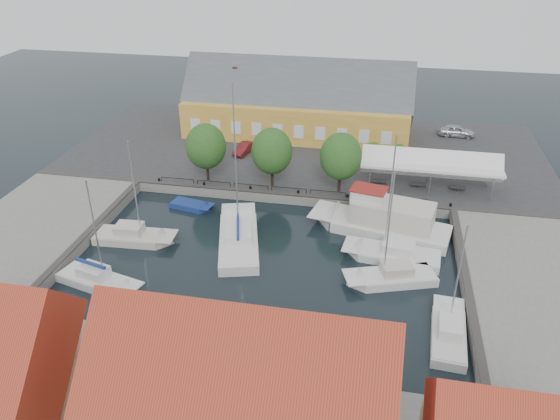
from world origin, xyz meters
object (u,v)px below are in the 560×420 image
Objects in this scene: east_boat_c at (448,335)px; west_boat_d at (98,282)px; west_boat_b at (134,238)px; car_red at (244,149)px; tent_canopy at (431,164)px; car_silver at (457,131)px; east_boat_a at (394,256)px; center_sailboat at (239,240)px; warehouse at (293,106)px; east_boat_b at (392,279)px; launch_sw at (47,321)px; trawler at (385,223)px; launch_nw at (191,207)px.

west_boat_d is at bearing 177.81° from east_boat_c.
car_red is at bearing 74.47° from west_boat_b.
car_red is (-21.04, 5.42, -2.08)m from tent_canopy.
car_silver is 29.47m from east_boat_a.
center_sailboat is 1.59× the size of east_boat_c.
warehouse is at bearing 89.14° from center_sailboat.
east_boat_a is 10.14m from east_boat_c.
east_boat_b reaches higher than west_boat_b.
warehouse reaches higher than west_boat_d.
launch_sw is at bearing -129.87° from center_sailboat.
warehouse is 7.73× the size of car_red.
east_boat_c is (17.58, -9.29, -0.10)m from center_sailboat.
east_boat_c reaches higher than trawler.
west_boat_b is at bearing 90.35° from west_boat_d.
east_boat_a is (0.93, -4.31, -0.75)m from trawler.
center_sailboat reaches higher than launch_sw.
east_boat_b is 23.57m from west_boat_d.
warehouse is at bearing 70.55° from west_boat_b.
west_boat_b is (-26.45, -14.04, -3.42)m from tent_canopy.
launch_nw is (-19.24, 1.21, -0.93)m from trawler.
launch_nw is (-23.44, -6.99, -3.59)m from tent_canopy.
car_red is 34.87m from east_boat_c.
car_red is at bearing 129.64° from east_boat_b.
trawler is 7.80m from east_boat_b.
car_silver is at bearing 44.36° from west_boat_b.
launch_sw is at bearing -143.58° from trawler.
east_boat_c is 0.91× the size of west_boat_b.
launch_sw is (-24.69, -13.21, -0.17)m from east_boat_a.
east_boat_a is 3.41m from east_boat_b.
launch_nw is (-20.18, 5.52, -0.17)m from east_boat_a.
warehouse is at bearing 71.84° from launch_nw.
east_boat_c reaches higher than car_silver.
east_boat_a reaches higher than car_red.
launch_nw is (-24.02, 14.90, -0.17)m from east_boat_c.
car_silver is 0.43× the size of west_boat_b.
west_boat_b is 1.02× the size of west_boat_d.
center_sailboat reaches higher than tent_canopy.
car_silver is at bearing 76.61° from east_boat_b.
warehouse is 6.52× the size of launch_sw.
launch_nw is (-6.84, -20.85, -4.34)m from warehouse.
launch_nw is at bearing -163.39° from tent_canopy.
car_red is at bearing 134.76° from east_boat_a.
east_boat_a reaches higher than launch_sw.
tent_canopy is 1.04× the size of trawler.
center_sailboat is at bearing 41.24° from west_boat_d.
east_boat_a is at bearing -77.78° from trawler.
trawler is at bearing -117.09° from tent_canopy.
west_boat_d is at bearing -105.78° from warehouse.
center_sailboat is at bearing -143.43° from tent_canopy.
west_boat_b is at bearing -176.22° from east_boat_a.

